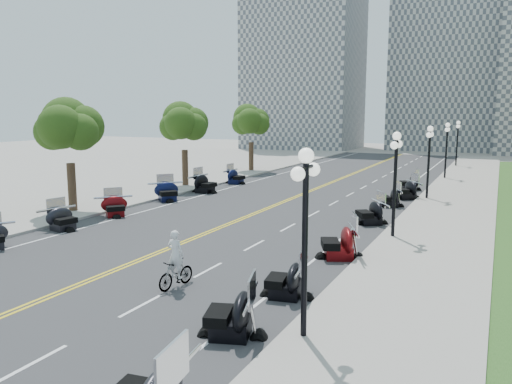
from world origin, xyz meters
The scene contains 49 objects.
ground centered at (0.00, 0.00, 0.00)m, with size 160.00×160.00×0.00m, color gray.
road centered at (0.00, 10.00, 0.00)m, with size 16.00×90.00×0.01m, color #333335.
centerline_yellow_a centered at (-0.12, 10.00, 0.01)m, with size 0.12×90.00×0.00m, color yellow.
centerline_yellow_b centered at (0.12, 10.00, 0.01)m, with size 0.12×90.00×0.00m, color yellow.
edge_line_north centered at (6.40, 10.00, 0.01)m, with size 0.12×90.00×0.00m, color white.
edge_line_south centered at (-6.40, 10.00, 0.01)m, with size 0.12×90.00×0.00m, color white.
lane_dash_3 centered at (3.20, -12.00, 0.01)m, with size 0.12×2.00×0.00m, color white.
lane_dash_4 centered at (3.20, -8.00, 0.01)m, with size 0.12×2.00×0.00m, color white.
lane_dash_5 centered at (3.20, -4.00, 0.01)m, with size 0.12×2.00×0.00m, color white.
lane_dash_6 centered at (3.20, 0.00, 0.01)m, with size 0.12×2.00×0.00m, color white.
lane_dash_7 centered at (3.20, 4.00, 0.01)m, with size 0.12×2.00×0.00m, color white.
lane_dash_8 centered at (3.20, 8.00, 0.01)m, with size 0.12×2.00×0.00m, color white.
lane_dash_9 centered at (3.20, 12.00, 0.01)m, with size 0.12×2.00×0.00m, color white.
lane_dash_10 centered at (3.20, 16.00, 0.01)m, with size 0.12×2.00×0.00m, color white.
lane_dash_11 centered at (3.20, 20.00, 0.01)m, with size 0.12×2.00×0.00m, color white.
lane_dash_12 centered at (3.20, 24.00, 0.01)m, with size 0.12×2.00×0.00m, color white.
lane_dash_13 centered at (3.20, 28.00, 0.01)m, with size 0.12×2.00×0.00m, color white.
lane_dash_14 centered at (3.20, 32.00, 0.01)m, with size 0.12×2.00×0.00m, color white.
lane_dash_15 centered at (3.20, 36.00, 0.01)m, with size 0.12×2.00×0.00m, color white.
lane_dash_16 centered at (3.20, 40.00, 0.01)m, with size 0.12×2.00×0.00m, color white.
lane_dash_17 centered at (3.20, 44.00, 0.01)m, with size 0.12×2.00×0.00m, color white.
lane_dash_18 centered at (3.20, 48.00, 0.01)m, with size 0.12×2.00×0.00m, color white.
lane_dash_19 centered at (3.20, 52.00, 0.01)m, with size 0.12×2.00×0.00m, color white.
sidewalk_north centered at (10.50, 10.00, 0.07)m, with size 5.00×90.00×0.15m, color #9E9991.
sidewalk_south centered at (-10.50, 10.00, 0.07)m, with size 5.00×90.00×0.15m, color #9E9991.
distant_block_a centered at (-18.00, 62.00, 13.00)m, with size 18.00×14.00×26.00m, color gray.
distant_block_b centered at (4.00, 68.00, 15.00)m, with size 16.00×12.00×30.00m, color gray.
street_lamp_1 centered at (8.60, -8.00, 2.60)m, with size 0.50×1.20×4.90m, color black, non-canonical shape.
street_lamp_2 centered at (8.60, 4.00, 2.60)m, with size 0.50×1.20×4.90m, color black, non-canonical shape.
street_lamp_3 centered at (8.60, 16.00, 2.60)m, with size 0.50×1.20×4.90m, color black, non-canonical shape.
street_lamp_4 centered at (8.60, 28.00, 2.60)m, with size 0.50×1.20×4.90m, color black, non-canonical shape.
street_lamp_5 centered at (8.60, 40.00, 2.60)m, with size 0.50×1.20×4.90m, color black, non-canonical shape.
tree_2 centered at (-10.00, 2.00, 4.75)m, with size 4.80×4.80×9.20m, color #235619, non-canonical shape.
tree_3 centered at (-10.00, 14.00, 4.75)m, with size 4.80×4.80×9.20m, color #235619, non-canonical shape.
tree_4 centered at (-10.00, 26.00, 4.75)m, with size 4.80×4.80×9.20m, color #235619, non-canonical shape.
motorcycle_n_3 centered at (6.75, -8.63, 0.71)m, with size 2.02×2.02×1.42m, color black, non-canonical shape.
motorcycle_n_4 centered at (6.96, -5.30, 0.67)m, with size 1.90×1.90×1.33m, color black, non-canonical shape.
motorcycle_n_5 centered at (7.22, -0.26, 0.76)m, with size 2.18×2.18×1.53m, color #590A0C, non-canonical shape.
motorcycle_n_7 centered at (6.87, 6.68, 0.72)m, with size 2.06×2.06×1.44m, color black, non-canonical shape.
motorcycle_n_8 centered at (6.79, 12.34, 0.67)m, with size 1.92×1.92×1.34m, color black, non-canonical shape.
motorcycle_n_9 centered at (7.26, 15.74, 0.73)m, with size 2.10×2.10×1.47m, color black, non-canonical shape.
motorcycle_n_10 centered at (6.74, 20.09, 0.69)m, with size 1.98×1.98×1.38m, color black, non-canonical shape.
motorcycle_s_5 centered at (-6.96, -1.63, 0.66)m, with size 1.89×1.89×1.32m, color black, non-canonical shape.
motorcycle_s_6 centered at (-6.93, 2.22, 0.66)m, with size 1.90×1.90×1.33m, color #590A0C, non-canonical shape.
motorcycle_s_7 centered at (-7.24, 7.76, 0.73)m, with size 2.09×2.09×1.47m, color black, non-canonical shape.
motorcycle_s_8 centered at (-6.84, 11.95, 0.78)m, with size 2.22×2.22×1.55m, color black, non-canonical shape.
motorcycle_s_9 centered at (-7.04, 17.21, 0.69)m, with size 1.99×1.99×1.39m, color black, non-canonical shape.
bicycle centered at (3.23, -6.13, 0.50)m, with size 0.47×1.67×1.00m, color #A51414.
cyclist_rider centered at (3.23, -6.13, 1.84)m, with size 0.61×0.40×1.69m, color silver.
Camera 1 is at (12.94, -19.70, 5.95)m, focal length 35.00 mm.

